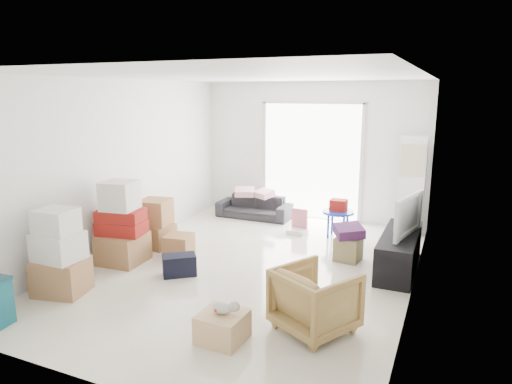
{
  "coord_description": "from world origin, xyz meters",
  "views": [
    {
      "loc": [
        2.61,
        -5.67,
        2.5
      ],
      "look_at": [
        0.03,
        0.2,
        1.08
      ],
      "focal_mm": 32.0,
      "sensor_mm": 36.0,
      "label": 1
    }
  ],
  "objects_px": {
    "wood_crate": "(223,327)",
    "tv_console": "(399,252)",
    "ac_tower": "(411,186)",
    "television": "(401,229)",
    "kids_table": "(338,210)",
    "ottoman": "(348,249)",
    "sofa": "(254,203)",
    "armchair": "(315,297)"
  },
  "relations": [
    {
      "from": "tv_console",
      "to": "television",
      "type": "height_order",
      "value": "television"
    },
    {
      "from": "sofa",
      "to": "kids_table",
      "type": "relative_size",
      "value": 2.22
    },
    {
      "from": "tv_console",
      "to": "ottoman",
      "type": "bearing_deg",
      "value": 175.21
    },
    {
      "from": "ac_tower",
      "to": "tv_console",
      "type": "height_order",
      "value": "ac_tower"
    },
    {
      "from": "ottoman",
      "to": "sofa",
      "type": "bearing_deg",
      "value": 144.35
    },
    {
      "from": "armchair",
      "to": "sofa",
      "type": "bearing_deg",
      "value": -29.1
    },
    {
      "from": "ac_tower",
      "to": "wood_crate",
      "type": "xyz_separation_m",
      "value": [
        -1.36,
        -4.57,
        -0.73
      ]
    },
    {
      "from": "ac_tower",
      "to": "ottoman",
      "type": "relative_size",
      "value": 4.85
    },
    {
      "from": "television",
      "to": "ac_tower",
      "type": "bearing_deg",
      "value": 15.09
    },
    {
      "from": "ac_tower",
      "to": "sofa",
      "type": "height_order",
      "value": "ac_tower"
    },
    {
      "from": "tv_console",
      "to": "kids_table",
      "type": "height_order",
      "value": "kids_table"
    },
    {
      "from": "ottoman",
      "to": "ac_tower",
      "type": "bearing_deg",
      "value": 68.78
    },
    {
      "from": "sofa",
      "to": "ottoman",
      "type": "distance_m",
      "value": 2.81
    },
    {
      "from": "sofa",
      "to": "ac_tower",
      "type": "bearing_deg",
      "value": 2.22
    },
    {
      "from": "television",
      "to": "ottoman",
      "type": "xyz_separation_m",
      "value": [
        -0.74,
        0.06,
        -0.42
      ]
    },
    {
      "from": "ac_tower",
      "to": "ottoman",
      "type": "xyz_separation_m",
      "value": [
        -0.69,
        -1.78,
        -0.69
      ]
    },
    {
      "from": "ottoman",
      "to": "wood_crate",
      "type": "relative_size",
      "value": 0.81
    },
    {
      "from": "wood_crate",
      "to": "tv_console",
      "type": "bearing_deg",
      "value": 62.57
    },
    {
      "from": "sofa",
      "to": "wood_crate",
      "type": "height_order",
      "value": "sofa"
    },
    {
      "from": "television",
      "to": "kids_table",
      "type": "xyz_separation_m",
      "value": [
        -1.17,
        1.13,
        -0.11
      ]
    },
    {
      "from": "ac_tower",
      "to": "armchair",
      "type": "xyz_separation_m",
      "value": [
        -0.56,
        -3.99,
        -0.49
      ]
    },
    {
      "from": "ottoman",
      "to": "kids_table",
      "type": "xyz_separation_m",
      "value": [
        -0.42,
        1.06,
        0.3
      ]
    },
    {
      "from": "ac_tower",
      "to": "tv_console",
      "type": "bearing_deg",
      "value": -88.45
    },
    {
      "from": "television",
      "to": "kids_table",
      "type": "relative_size",
      "value": 1.48
    },
    {
      "from": "kids_table",
      "to": "sofa",
      "type": "bearing_deg",
      "value": 162.87
    },
    {
      "from": "sofa",
      "to": "wood_crate",
      "type": "xyz_separation_m",
      "value": [
        1.61,
        -4.42,
        -0.14
      ]
    },
    {
      "from": "armchair",
      "to": "ottoman",
      "type": "distance_m",
      "value": 2.22
    },
    {
      "from": "sofa",
      "to": "wood_crate",
      "type": "relative_size",
      "value": 3.33
    },
    {
      "from": "tv_console",
      "to": "sofa",
      "type": "bearing_deg",
      "value": 150.68
    },
    {
      "from": "ac_tower",
      "to": "ottoman",
      "type": "bearing_deg",
      "value": -111.22
    },
    {
      "from": "armchair",
      "to": "ottoman",
      "type": "bearing_deg",
      "value": -57.78
    },
    {
      "from": "tv_console",
      "to": "armchair",
      "type": "bearing_deg",
      "value": -105.89
    },
    {
      "from": "kids_table",
      "to": "wood_crate",
      "type": "bearing_deg",
      "value": -93.67
    },
    {
      "from": "ac_tower",
      "to": "wood_crate",
      "type": "distance_m",
      "value": 4.82
    },
    {
      "from": "tv_console",
      "to": "ottoman",
      "type": "height_order",
      "value": "tv_console"
    },
    {
      "from": "tv_console",
      "to": "wood_crate",
      "type": "bearing_deg",
      "value": -117.43
    },
    {
      "from": "ac_tower",
      "to": "television",
      "type": "distance_m",
      "value": 1.87
    },
    {
      "from": "ac_tower",
      "to": "sofa",
      "type": "distance_m",
      "value": 3.03
    },
    {
      "from": "ac_tower",
      "to": "television",
      "type": "bearing_deg",
      "value": -88.45
    },
    {
      "from": "tv_console",
      "to": "armchair",
      "type": "xyz_separation_m",
      "value": [
        -0.61,
        -2.14,
        0.11
      ]
    },
    {
      "from": "ac_tower",
      "to": "tv_console",
      "type": "xyz_separation_m",
      "value": [
        0.05,
        -1.85,
        -0.61
      ]
    },
    {
      "from": "ottoman",
      "to": "kids_table",
      "type": "distance_m",
      "value": 1.18
    }
  ]
}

